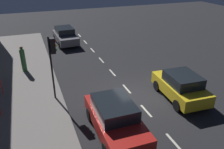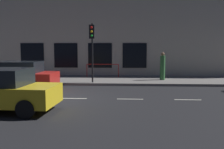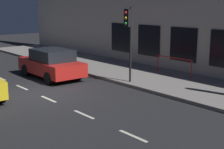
# 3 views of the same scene
# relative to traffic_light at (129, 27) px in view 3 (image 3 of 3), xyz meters

# --- Properties ---
(ground_plane) EXTENTS (60.00, 60.00, 0.00)m
(ground_plane) POSITION_rel_traffic_light_xyz_m (-4.30, 1.29, -2.88)
(ground_plane) COLOR #232326
(sidewalk) EXTENTS (4.50, 32.00, 0.15)m
(sidewalk) POSITION_rel_traffic_light_xyz_m (1.95, 1.29, -2.81)
(sidewalk) COLOR gray
(sidewalk) RESTS_ON ground
(building_facade) EXTENTS (0.65, 32.00, 6.98)m
(building_facade) POSITION_rel_traffic_light_xyz_m (4.49, 1.29, 0.60)
(building_facade) COLOR beige
(building_facade) RESTS_ON ground
(lane_centre_line) EXTENTS (0.12, 27.20, 0.01)m
(lane_centre_line) POSITION_rel_traffic_light_xyz_m (-4.30, 0.29, -2.88)
(lane_centre_line) COLOR beige
(lane_centre_line) RESTS_ON ground
(traffic_light) EXTENTS (0.45, 0.32, 3.67)m
(traffic_light) POSITION_rel_traffic_light_xyz_m (0.00, 0.00, 0.00)
(traffic_light) COLOR black
(traffic_light) RESTS_ON sidewalk
(parked_car_0) EXTENTS (2.04, 4.36, 1.58)m
(parked_car_0) POSITION_rel_traffic_light_xyz_m (-2.10, 3.87, -2.09)
(parked_car_0) COLOR red
(parked_car_0) RESTS_ON ground
(red_railing) EXTENTS (0.05, 2.41, 0.97)m
(red_railing) POSITION_rel_traffic_light_xyz_m (3.02, -0.37, -1.99)
(red_railing) COLOR red
(red_railing) RESTS_ON sidewalk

